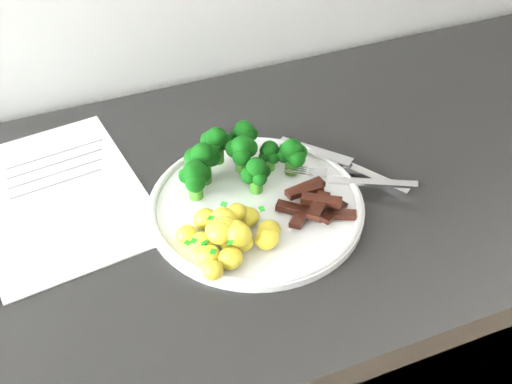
% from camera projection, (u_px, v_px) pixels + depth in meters
% --- Properties ---
extents(counter, '(2.31, 0.58, 0.87)m').
position_uv_depth(counter, '(292.00, 364.00, 1.17)').
color(counter, black).
rests_on(counter, ground).
extents(recipe_paper, '(0.25, 0.32, 0.00)m').
position_uv_depth(recipe_paper, '(57.00, 196.00, 0.86)').
color(recipe_paper, white).
rests_on(recipe_paper, counter).
extents(plate, '(0.28, 0.28, 0.02)m').
position_uv_depth(plate, '(256.00, 205.00, 0.84)').
color(plate, white).
rests_on(plate, counter).
extents(broccoli, '(0.17, 0.11, 0.06)m').
position_uv_depth(broccoli, '(236.00, 156.00, 0.85)').
color(broccoli, '#306E19').
rests_on(broccoli, plate).
extents(potatoes, '(0.12, 0.11, 0.04)m').
position_uv_depth(potatoes, '(227.00, 233.00, 0.77)').
color(potatoes, yellow).
rests_on(potatoes, plate).
extents(beef_strips, '(0.09, 0.08, 0.03)m').
position_uv_depth(beef_strips, '(314.00, 205.00, 0.82)').
color(beef_strips, black).
rests_on(beef_strips, plate).
extents(fork, '(0.15, 0.11, 0.02)m').
position_uv_depth(fork, '(354.00, 179.00, 0.86)').
color(fork, silver).
rests_on(fork, plate).
extents(knife, '(0.13, 0.17, 0.02)m').
position_uv_depth(knife, '(358.00, 171.00, 0.89)').
color(knife, silver).
rests_on(knife, plate).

